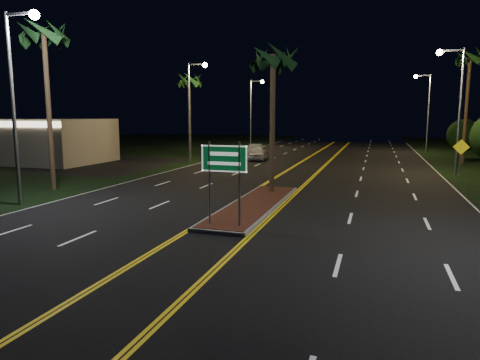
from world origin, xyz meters
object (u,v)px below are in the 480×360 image
at_px(palm_median, 273,59).
at_px(streetlight_right_mid, 455,96).
at_px(warning_sign, 461,152).
at_px(highway_sign, 224,167).
at_px(palm_left_far, 189,81).
at_px(median_island, 254,205).
at_px(shrub_far, 464,135).
at_px(commercial_building, 26,140).
at_px(car_far, 255,149).
at_px(streetlight_left_near, 18,86).
at_px(streetlight_right_far, 425,104).
at_px(streetlight_left_mid, 193,101).
at_px(palm_right_far, 470,59).
at_px(streetlight_left_far, 253,106).
at_px(palm_left_near, 44,36).
at_px(car_near, 258,152).

bearing_deg(palm_median, streetlight_right_mid, 47.30).
relative_size(streetlight_right_mid, warning_sign, 3.42).
relative_size(highway_sign, palm_left_far, 0.36).
bearing_deg(median_island, shrub_far, 64.55).
bearing_deg(palm_median, shrub_far, 61.58).
bearing_deg(shrub_far, commercial_building, -158.09).
distance_m(highway_sign, palm_median, 9.11).
distance_m(median_island, palm_median, 8.00).
xyz_separation_m(median_island, car_far, (-7.12, 25.51, 0.64)).
xyz_separation_m(median_island, shrub_far, (13.80, 29.00, 2.25)).
height_order(commercial_building, streetlight_left_near, streetlight_left_near).
bearing_deg(median_island, streetlight_right_mid, 54.72).
distance_m(streetlight_right_mid, streetlight_right_far, 20.00).
relative_size(streetlight_left_mid, streetlight_right_mid, 1.00).
distance_m(shrub_far, car_far, 21.27).
height_order(streetlight_right_far, shrub_far, streetlight_right_far).
height_order(streetlight_left_near, streetlight_left_mid, same).
height_order(palm_left_far, palm_right_far, palm_right_far).
bearing_deg(shrub_far, car_far, -170.52).
height_order(streetlight_left_far, palm_right_far, palm_right_far).
bearing_deg(palm_left_near, palm_median, 11.31).
height_order(streetlight_left_far, warning_sign, streetlight_left_far).
relative_size(shrub_far, car_far, 0.91).
relative_size(streetlight_left_near, palm_left_near, 0.92).
xyz_separation_m(palm_median, car_far, (-7.12, 22.01, -6.55)).
relative_size(streetlight_left_near, car_near, 1.88).
bearing_deg(streetlight_left_mid, streetlight_left_near, -90.00).
bearing_deg(highway_sign, warning_sign, 59.33).
bearing_deg(streetlight_right_far, median_island, -106.87).
xyz_separation_m(streetlight_left_mid, palm_median, (10.61, -13.50, 1.62)).
relative_size(streetlight_left_mid, shrub_far, 2.27).
height_order(streetlight_left_near, palm_left_far, streetlight_left_near).
bearing_deg(streetlight_left_mid, streetlight_right_mid, -5.38).
distance_m(commercial_building, streetlight_right_mid, 36.85).
distance_m(highway_sign, palm_left_near, 14.92).
bearing_deg(car_far, palm_left_near, -111.57).
relative_size(palm_left_far, car_far, 2.02).
distance_m(commercial_building, streetlight_left_mid, 16.31).
height_order(palm_left_near, car_far, palm_left_near).
height_order(palm_right_far, car_near, palm_right_far).
distance_m(palm_median, palm_right_far, 23.40).
bearing_deg(shrub_far, streetlight_right_far, 117.98).
relative_size(streetlight_left_far, palm_left_near, 0.92).
xyz_separation_m(streetlight_right_far, car_near, (-16.22, -13.94, -4.86)).
relative_size(median_island, commercial_building, 0.68).
bearing_deg(palm_left_near, highway_sign, -22.60).
bearing_deg(palm_left_far, streetlight_left_near, -84.79).
relative_size(streetlight_right_far, warning_sign, 3.42).
height_order(highway_sign, car_near, highway_sign).
xyz_separation_m(highway_sign, commercial_building, (-26.00, 17.19, -0.40)).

